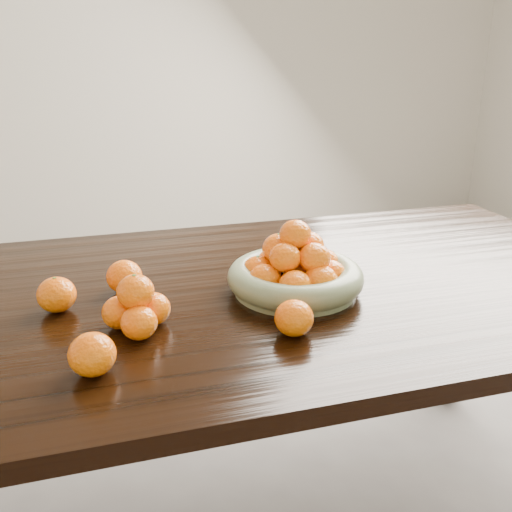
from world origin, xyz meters
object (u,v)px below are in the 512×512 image
object	(u,v)px
dining_table	(240,321)
orange_pyramid	(137,308)
loose_orange_0	(57,295)
fruit_bowl	(295,272)

from	to	relation	value
dining_table	orange_pyramid	distance (m)	0.32
orange_pyramid	loose_orange_0	bearing A→B (deg)	139.14
dining_table	orange_pyramid	xyz separation A→B (m)	(-0.25, -0.16, 0.14)
fruit_bowl	loose_orange_0	distance (m)	0.52
fruit_bowl	loose_orange_0	xyz separation A→B (m)	(-0.52, 0.04, -0.01)
dining_table	loose_orange_0	world-z (taller)	loose_orange_0
dining_table	orange_pyramid	size ratio (longest dim) A/B	14.61
dining_table	fruit_bowl	size ratio (longest dim) A/B	6.41
dining_table	fruit_bowl	world-z (taller)	fruit_bowl
orange_pyramid	loose_orange_0	distance (m)	0.21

